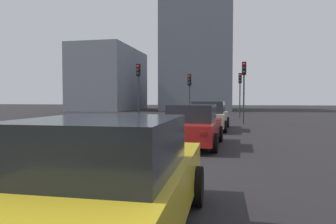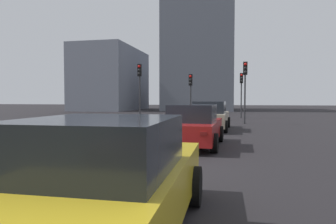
{
  "view_description": "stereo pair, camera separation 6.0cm",
  "coord_description": "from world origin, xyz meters",
  "px_view_note": "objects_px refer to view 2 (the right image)",
  "views": [
    {
      "loc": [
        -7.56,
        -2.89,
        1.73
      ],
      "look_at": [
        1.78,
        -0.95,
        1.32
      ],
      "focal_mm": 32.17,
      "sensor_mm": 36.0,
      "label": 1
    },
    {
      "loc": [
        -7.54,
        -2.95,
        1.73
      ],
      "look_at": [
        1.78,
        -0.95,
        1.32
      ],
      "focal_mm": 32.17,
      "sensor_mm": 36.0,
      "label": 2
    }
  ],
  "objects_px": {
    "car_beige_left_lead": "(210,116)",
    "traffic_light_near_left": "(241,86)",
    "car_yellow_left_third": "(105,181)",
    "traffic_light_far_right": "(140,81)",
    "traffic_light_far_left": "(245,79)",
    "car_red_left_second": "(193,126)",
    "traffic_light_near_right": "(191,87)"
  },
  "relations": [
    {
      "from": "car_beige_left_lead",
      "to": "traffic_light_far_right",
      "type": "relative_size",
      "value": 1.12
    },
    {
      "from": "car_red_left_second",
      "to": "traffic_light_far_right",
      "type": "relative_size",
      "value": 0.98
    },
    {
      "from": "car_beige_left_lead",
      "to": "traffic_light_near_right",
      "type": "bearing_deg",
      "value": 18.46
    },
    {
      "from": "traffic_light_near_right",
      "to": "traffic_light_far_left",
      "type": "height_order",
      "value": "traffic_light_far_left"
    },
    {
      "from": "traffic_light_near_right",
      "to": "traffic_light_far_right",
      "type": "xyz_separation_m",
      "value": [
        -2.31,
        3.52,
        0.43
      ]
    },
    {
      "from": "car_yellow_left_third",
      "to": "traffic_light_far_left",
      "type": "bearing_deg",
      "value": -8.51
    },
    {
      "from": "traffic_light_far_left",
      "to": "traffic_light_far_right",
      "type": "xyz_separation_m",
      "value": [
        0.02,
        7.65,
        0.02
      ]
    },
    {
      "from": "car_beige_left_lead",
      "to": "traffic_light_far_right",
      "type": "xyz_separation_m",
      "value": [
        4.56,
        5.59,
        2.34
      ]
    },
    {
      "from": "car_yellow_left_third",
      "to": "traffic_light_far_right",
      "type": "height_order",
      "value": "traffic_light_far_right"
    },
    {
      "from": "traffic_light_near_right",
      "to": "traffic_light_far_right",
      "type": "height_order",
      "value": "traffic_light_far_right"
    },
    {
      "from": "car_beige_left_lead",
      "to": "traffic_light_near_left",
      "type": "height_order",
      "value": "traffic_light_near_left"
    },
    {
      "from": "car_beige_left_lead",
      "to": "traffic_light_far_left",
      "type": "xyz_separation_m",
      "value": [
        4.54,
        -2.07,
        2.32
      ]
    },
    {
      "from": "car_red_left_second",
      "to": "traffic_light_near_left",
      "type": "height_order",
      "value": "traffic_light_near_left"
    },
    {
      "from": "car_red_left_second",
      "to": "traffic_light_near_right",
      "type": "height_order",
      "value": "traffic_light_near_right"
    },
    {
      "from": "car_beige_left_lead",
      "to": "traffic_light_far_left",
      "type": "height_order",
      "value": "traffic_light_far_left"
    },
    {
      "from": "car_beige_left_lead",
      "to": "traffic_light_near_left",
      "type": "relative_size",
      "value": 1.19
    },
    {
      "from": "car_beige_left_lead",
      "to": "car_red_left_second",
      "type": "xyz_separation_m",
      "value": [
        -6.08,
        0.16,
        -0.03
      ]
    },
    {
      "from": "car_beige_left_lead",
      "to": "traffic_light_near_right",
      "type": "relative_size",
      "value": 1.31
    },
    {
      "from": "traffic_light_far_left",
      "to": "car_beige_left_lead",
      "type": "bearing_deg",
      "value": -27.92
    },
    {
      "from": "traffic_light_near_left",
      "to": "car_red_left_second",
      "type": "bearing_deg",
      "value": -9.04
    },
    {
      "from": "car_yellow_left_third",
      "to": "traffic_light_near_right",
      "type": "xyz_separation_m",
      "value": [
        20.52,
        1.8,
        1.94
      ]
    },
    {
      "from": "traffic_light_near_right",
      "to": "traffic_light_far_left",
      "type": "xyz_separation_m",
      "value": [
        -2.33,
        -4.13,
        0.41
      ]
    },
    {
      "from": "car_beige_left_lead",
      "to": "traffic_light_far_right",
      "type": "height_order",
      "value": "traffic_light_far_right"
    },
    {
      "from": "car_red_left_second",
      "to": "traffic_light_near_left",
      "type": "relative_size",
      "value": 1.05
    },
    {
      "from": "car_red_left_second",
      "to": "traffic_light_far_right",
      "type": "bearing_deg",
      "value": 28.9
    },
    {
      "from": "car_beige_left_lead",
      "to": "car_yellow_left_third",
      "type": "bearing_deg",
      "value": -179.4
    },
    {
      "from": "car_red_left_second",
      "to": "traffic_light_near_right",
      "type": "relative_size",
      "value": 1.15
    },
    {
      "from": "traffic_light_near_left",
      "to": "car_beige_left_lead",
      "type": "bearing_deg",
      "value": -12.12
    },
    {
      "from": "car_yellow_left_third",
      "to": "traffic_light_far_left",
      "type": "relative_size",
      "value": 1.02
    },
    {
      "from": "traffic_light_near_left",
      "to": "traffic_light_far_left",
      "type": "distance_m",
      "value": 6.44
    },
    {
      "from": "car_beige_left_lead",
      "to": "traffic_light_far_right",
      "type": "distance_m",
      "value": 7.58
    },
    {
      "from": "car_beige_left_lead",
      "to": "traffic_light_near_left",
      "type": "xyz_separation_m",
      "value": [
        10.98,
        -1.99,
        2.16
      ]
    }
  ]
}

